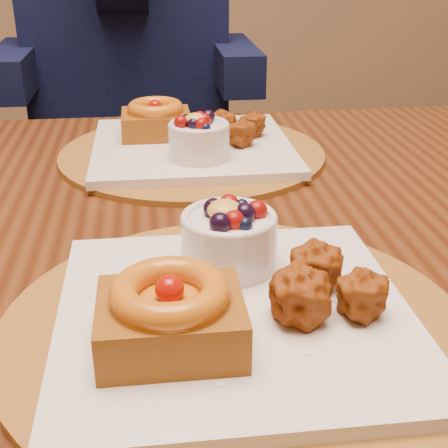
{
  "coord_description": "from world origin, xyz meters",
  "views": [
    {
      "loc": [
        0.02,
        -0.71,
        1.05
      ],
      "look_at": [
        0.08,
        -0.24,
        0.83
      ],
      "focal_mm": 50.0,
      "sensor_mm": 36.0,
      "label": 1
    }
  ],
  "objects_px": {
    "place_setting_far": "(191,143)",
    "chair_far": "(109,155)",
    "place_setting_near": "(231,302)",
    "dining_table": "(208,278)"
  },
  "relations": [
    {
      "from": "place_setting_far",
      "to": "chair_far",
      "type": "height_order",
      "value": "chair_far"
    },
    {
      "from": "chair_far",
      "to": "place_setting_near",
      "type": "bearing_deg",
      "value": -76.57
    },
    {
      "from": "place_setting_far",
      "to": "chair_far",
      "type": "xyz_separation_m",
      "value": [
        -0.17,
        0.73,
        -0.26
      ]
    },
    {
      "from": "place_setting_near",
      "to": "chair_far",
      "type": "height_order",
      "value": "chair_far"
    },
    {
      "from": "dining_table",
      "to": "place_setting_near",
      "type": "distance_m",
      "value": 0.24
    },
    {
      "from": "dining_table",
      "to": "place_setting_far",
      "type": "height_order",
      "value": "place_setting_far"
    },
    {
      "from": "dining_table",
      "to": "chair_far",
      "type": "xyz_separation_m",
      "value": [
        -0.17,
        0.95,
        -0.16
      ]
    },
    {
      "from": "place_setting_near",
      "to": "chair_far",
      "type": "bearing_deg",
      "value": 98.13
    },
    {
      "from": "place_setting_near",
      "to": "place_setting_far",
      "type": "bearing_deg",
      "value": 89.95
    },
    {
      "from": "place_setting_near",
      "to": "dining_table",
      "type": "bearing_deg",
      "value": 89.36
    }
  ]
}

